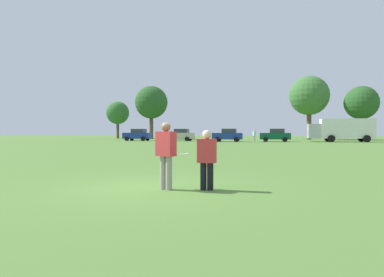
{
  "coord_description": "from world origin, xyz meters",
  "views": [
    {
      "loc": [
        2.71,
        -8.85,
        1.53
      ],
      "look_at": [
        0.61,
        2.67,
        1.26
      ],
      "focal_mm": 32.19,
      "sensor_mm": 36.0,
      "label": 1
    }
  ],
  "objects_px": {
    "box_truck": "(342,129)",
    "player_defender": "(207,157)",
    "parked_car_center": "(228,135)",
    "frisbee": "(184,154)",
    "parked_car_mid_right": "(276,135)",
    "parked_car_mid_left": "(180,135)",
    "bystander_sideline_watcher": "(254,135)",
    "parked_car_near_left": "(138,135)",
    "traffic_cone": "(208,161)",
    "player_thrower": "(166,152)"
  },
  "relations": [
    {
      "from": "box_truck",
      "to": "player_defender",
      "type": "bearing_deg",
      "value": -107.4
    },
    {
      "from": "parked_car_center",
      "to": "box_truck",
      "type": "xyz_separation_m",
      "value": [
        15.51,
        1.8,
        0.83
      ]
    },
    {
      "from": "player_defender",
      "to": "frisbee",
      "type": "relative_size",
      "value": 5.71
    },
    {
      "from": "parked_car_center",
      "to": "parked_car_mid_right",
      "type": "xyz_separation_m",
      "value": [
        6.6,
        1.12,
        0.0
      ]
    },
    {
      "from": "player_defender",
      "to": "parked_car_mid_left",
      "type": "height_order",
      "value": "parked_car_mid_left"
    },
    {
      "from": "player_defender",
      "to": "bystander_sideline_watcher",
      "type": "bearing_deg",
      "value": 88.24
    },
    {
      "from": "parked_car_near_left",
      "to": "parked_car_center",
      "type": "xyz_separation_m",
      "value": [
        14.01,
        -1.95,
        0.0
      ]
    },
    {
      "from": "parked_car_near_left",
      "to": "box_truck",
      "type": "height_order",
      "value": "box_truck"
    },
    {
      "from": "frisbee",
      "to": "bystander_sideline_watcher",
      "type": "xyz_separation_m",
      "value": [
        1.76,
        36.92,
        0.05
      ]
    },
    {
      "from": "box_truck",
      "to": "traffic_cone",
      "type": "bearing_deg",
      "value": -111.1
    },
    {
      "from": "frisbee",
      "to": "parked_car_mid_left",
      "type": "distance_m",
      "value": 42.8
    },
    {
      "from": "parked_car_center",
      "to": "box_truck",
      "type": "relative_size",
      "value": 0.5
    },
    {
      "from": "parked_car_near_left",
      "to": "frisbee",
      "type": "bearing_deg",
      "value": -69.08
    },
    {
      "from": "parked_car_near_left",
      "to": "parked_car_mid_left",
      "type": "relative_size",
      "value": 1.0
    },
    {
      "from": "box_truck",
      "to": "bystander_sideline_watcher",
      "type": "relative_size",
      "value": 5.05
    },
    {
      "from": "traffic_cone",
      "to": "box_truck",
      "type": "distance_m",
      "value": 38.29
    },
    {
      "from": "player_defender",
      "to": "frisbee",
      "type": "distance_m",
      "value": 0.63
    },
    {
      "from": "player_thrower",
      "to": "bystander_sideline_watcher",
      "type": "distance_m",
      "value": 37.23
    },
    {
      "from": "parked_car_mid_right",
      "to": "frisbee",
      "type": "bearing_deg",
      "value": -96.59
    },
    {
      "from": "player_defender",
      "to": "parked_car_mid_right",
      "type": "xyz_separation_m",
      "value": [
        4.09,
        40.85,
        0.06
      ]
    },
    {
      "from": "frisbee",
      "to": "parked_car_near_left",
      "type": "bearing_deg",
      "value": 110.92
    },
    {
      "from": "frisbee",
      "to": "bystander_sideline_watcher",
      "type": "relative_size",
      "value": 0.16
    },
    {
      "from": "player_defender",
      "to": "parked_car_mid_left",
      "type": "relative_size",
      "value": 0.36
    },
    {
      "from": "parked_car_mid_right",
      "to": "box_truck",
      "type": "relative_size",
      "value": 0.5
    },
    {
      "from": "parked_car_mid_left",
      "to": "bystander_sideline_watcher",
      "type": "height_order",
      "value": "parked_car_mid_left"
    },
    {
      "from": "frisbee",
      "to": "parked_car_near_left",
      "type": "distance_m",
      "value": 44.51
    },
    {
      "from": "parked_car_center",
      "to": "box_truck",
      "type": "distance_m",
      "value": 15.64
    },
    {
      "from": "parked_car_center",
      "to": "traffic_cone",
      "type": "bearing_deg",
      "value": -87.06
    },
    {
      "from": "parked_car_mid_left",
      "to": "bystander_sideline_watcher",
      "type": "relative_size",
      "value": 2.51
    },
    {
      "from": "player_defender",
      "to": "parked_car_mid_right",
      "type": "distance_m",
      "value": 41.05
    },
    {
      "from": "parked_car_mid_left",
      "to": "parked_car_mid_right",
      "type": "relative_size",
      "value": 1.0
    },
    {
      "from": "parked_car_center",
      "to": "bystander_sideline_watcher",
      "type": "distance_m",
      "value": 4.54
    },
    {
      "from": "player_defender",
      "to": "parked_car_mid_left",
      "type": "distance_m",
      "value": 43.04
    },
    {
      "from": "player_thrower",
      "to": "box_truck",
      "type": "bearing_deg",
      "value": 71.35
    },
    {
      "from": "parked_car_mid_left",
      "to": "parked_car_center",
      "type": "height_order",
      "value": "same"
    },
    {
      "from": "player_thrower",
      "to": "bystander_sideline_watcher",
      "type": "xyz_separation_m",
      "value": [
        2.19,
        37.16,
        -0.03
      ]
    },
    {
      "from": "frisbee",
      "to": "parked_car_center",
      "type": "distance_m",
      "value": 39.67
    },
    {
      "from": "player_defender",
      "to": "parked_car_center",
      "type": "relative_size",
      "value": 0.36
    },
    {
      "from": "parked_car_center",
      "to": "parked_car_mid_right",
      "type": "bearing_deg",
      "value": 9.62
    },
    {
      "from": "bystander_sideline_watcher",
      "to": "traffic_cone",
      "type": "bearing_deg",
      "value": -93.49
    },
    {
      "from": "parked_car_mid_left",
      "to": "box_truck",
      "type": "height_order",
      "value": "box_truck"
    },
    {
      "from": "player_defender",
      "to": "parked_car_near_left",
      "type": "distance_m",
      "value": 44.83
    },
    {
      "from": "player_thrower",
      "to": "parked_car_mid_right",
      "type": "distance_m",
      "value": 41.31
    },
    {
      "from": "player_thrower",
      "to": "parked_car_mid_right",
      "type": "relative_size",
      "value": 0.41
    },
    {
      "from": "player_thrower",
      "to": "parked_car_mid_left",
      "type": "distance_m",
      "value": 42.95
    },
    {
      "from": "parked_car_mid_left",
      "to": "frisbee",
      "type": "bearing_deg",
      "value": -77.59
    },
    {
      "from": "traffic_cone",
      "to": "parked_car_mid_left",
      "type": "bearing_deg",
      "value": 104.09
    },
    {
      "from": "parked_car_mid_left",
      "to": "bystander_sideline_watcher",
      "type": "xyz_separation_m",
      "value": [
        10.96,
        -4.88,
        0.03
      ]
    },
    {
      "from": "traffic_cone",
      "to": "parked_car_mid_left",
      "type": "xyz_separation_m",
      "value": [
        -9.05,
        36.07,
        0.69
      ]
    },
    {
      "from": "parked_car_near_left",
      "to": "parked_car_mid_right",
      "type": "height_order",
      "value": "same"
    }
  ]
}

